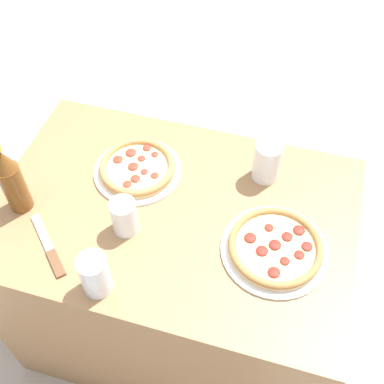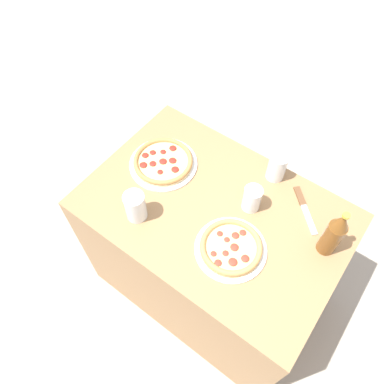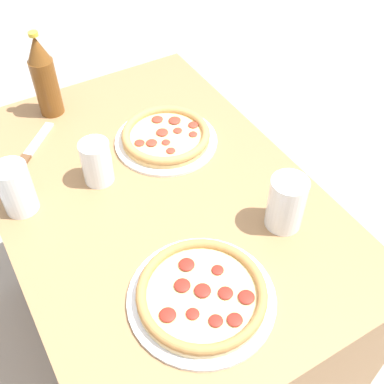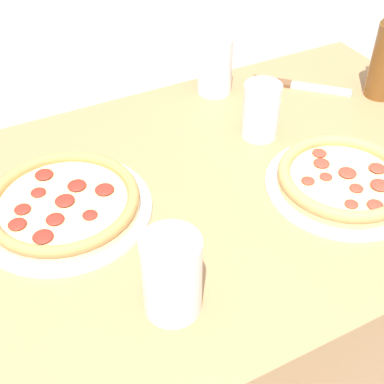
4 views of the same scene
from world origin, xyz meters
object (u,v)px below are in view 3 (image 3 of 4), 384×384
(glass_orange_juice, at_px, (17,190))
(knife, at_px, (29,153))
(pizza_salami, at_px, (202,295))
(glass_mango_juice, at_px, (97,164))
(pizza_pepperoni, at_px, (166,136))
(beer_bottle, at_px, (44,77))
(glass_water, at_px, (286,205))

(glass_orange_juice, relative_size, knife, 0.72)
(pizza_salami, relative_size, glass_mango_juice, 2.62)
(knife, bearing_deg, glass_mango_juice, 34.19)
(knife, bearing_deg, pizza_pepperoni, 67.32)
(knife, bearing_deg, glass_orange_juice, -21.46)
(glass_orange_juice, bearing_deg, knife, 158.54)
(glass_mango_juice, bearing_deg, beer_bottle, -178.47)
(glass_water, relative_size, beer_bottle, 0.54)
(glass_mango_juice, xyz_separation_m, knife, (-0.18, -0.12, -0.05))
(glass_mango_juice, relative_size, glass_orange_juice, 0.88)
(beer_bottle, xyz_separation_m, knife, (0.14, -0.11, -0.11))
(pizza_salami, xyz_separation_m, glass_orange_juice, (-0.41, -0.23, 0.04))
(pizza_pepperoni, height_order, glass_orange_juice, glass_orange_juice)
(glass_orange_juice, bearing_deg, pizza_pepperoni, 95.53)
(glass_orange_juice, xyz_separation_m, beer_bottle, (-0.31, 0.18, 0.06))
(pizza_salami, relative_size, glass_water, 2.25)
(glass_orange_juice, distance_m, knife, 0.19)
(pizza_pepperoni, xyz_separation_m, glass_mango_juice, (0.04, -0.20, 0.03))
(glass_mango_juice, bearing_deg, glass_orange_juice, -90.88)
(pizza_salami, relative_size, beer_bottle, 1.21)
(glass_water, bearing_deg, pizza_pepperoni, -166.13)
(glass_orange_juice, relative_size, glass_water, 0.98)
(glass_orange_juice, xyz_separation_m, glass_water, (0.34, 0.48, 0.00))
(beer_bottle, relative_size, knife, 1.37)
(glass_orange_juice, height_order, knife, glass_orange_juice)
(pizza_salami, height_order, glass_water, glass_water)
(glass_mango_juice, distance_m, glass_orange_juice, 0.19)
(glass_mango_juice, bearing_deg, glass_water, 41.70)
(glass_orange_juice, bearing_deg, glass_water, 55.28)
(glass_water, height_order, knife, glass_water)
(glass_mango_juice, bearing_deg, knife, -145.81)
(beer_bottle, distance_m, knife, 0.21)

